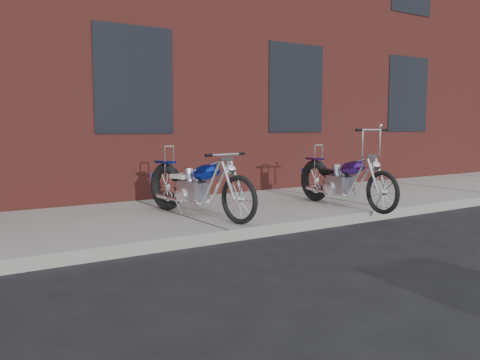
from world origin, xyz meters
TOP-DOWN VIEW (x-y plane):
  - ground at (0.00, 0.00)m, footprint 120.00×120.00m
  - sidewalk at (0.00, 1.50)m, footprint 22.00×3.00m
  - building_brick at (0.00, 8.00)m, footprint 22.00×10.00m
  - chopper_purple at (2.52, 0.60)m, footprint 0.54×2.21m
  - chopper_blue at (0.15, 1.09)m, footprint 0.68×2.22m

SIDE VIEW (x-z plane):
  - ground at x=0.00m, z-range 0.00..0.00m
  - sidewalk at x=0.00m, z-range 0.00..0.15m
  - chopper_purple at x=2.52m, z-range -0.07..1.17m
  - chopper_blue at x=0.15m, z-range 0.07..1.04m
  - building_brick at x=0.00m, z-range 0.00..8.00m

